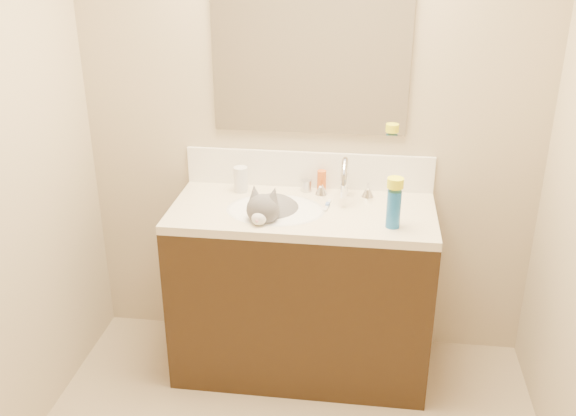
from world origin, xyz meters
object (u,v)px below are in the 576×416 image
(silver_jar, at_px, (306,186))
(pill_bottle, at_px, (241,179))
(amber_bottle, at_px, (322,181))
(spray_can, at_px, (394,209))
(basin, at_px, (276,224))
(cat, at_px, (271,216))
(faucet, at_px, (344,182))
(vanity_cabinet, at_px, (302,294))

(silver_jar, bearing_deg, pill_bottle, -172.15)
(amber_bottle, xyz_separation_m, spray_can, (0.33, -0.36, 0.03))
(basin, relative_size, silver_jar, 7.83)
(amber_bottle, bearing_deg, silver_jar, -176.09)
(cat, height_order, amber_bottle, cat)
(faucet, height_order, pill_bottle, faucet)
(basin, distance_m, spray_can, 0.55)
(basin, height_order, spray_can, spray_can)
(vanity_cabinet, xyz_separation_m, silver_jar, (-0.00, 0.21, 0.48))
(faucet, bearing_deg, vanity_cabinet, -142.71)
(pill_bottle, height_order, silver_jar, pill_bottle)
(silver_jar, xyz_separation_m, spray_can, (0.41, -0.35, 0.05))
(faucet, xyz_separation_m, amber_bottle, (-0.11, 0.08, -0.03))
(cat, distance_m, pill_bottle, 0.28)
(pill_bottle, relative_size, spray_can, 0.75)
(faucet, xyz_separation_m, pill_bottle, (-0.50, 0.03, -0.02))
(basin, height_order, faucet, faucet)
(faucet, relative_size, cat, 0.69)
(pill_bottle, xyz_separation_m, amber_bottle, (0.38, 0.05, -0.01))
(faucet, bearing_deg, amber_bottle, 146.06)
(basin, xyz_separation_m, faucet, (0.30, 0.17, 0.16))
(basin, xyz_separation_m, pill_bottle, (-0.20, 0.19, 0.13))
(amber_bottle, bearing_deg, vanity_cabinet, -107.73)
(pill_bottle, bearing_deg, faucet, -3.17)
(vanity_cabinet, xyz_separation_m, pill_bottle, (-0.32, 0.16, 0.51))
(pill_bottle, distance_m, spray_can, 0.78)
(silver_jar, bearing_deg, cat, -119.06)
(pill_bottle, xyz_separation_m, spray_can, (0.72, -0.31, 0.02))
(basin, bearing_deg, amber_bottle, 52.22)
(spray_can, bearing_deg, faucet, 128.30)
(vanity_cabinet, height_order, pill_bottle, pill_bottle)
(vanity_cabinet, relative_size, cat, 2.97)
(faucet, distance_m, cat, 0.38)
(amber_bottle, height_order, spray_can, spray_can)
(amber_bottle, bearing_deg, cat, -130.05)
(cat, distance_m, spray_can, 0.56)
(basin, bearing_deg, spray_can, -12.22)
(spray_can, bearing_deg, amber_bottle, 133.15)
(basin, distance_m, silver_jar, 0.28)
(pill_bottle, bearing_deg, amber_bottle, 7.11)
(silver_jar, bearing_deg, amber_bottle, 3.91)
(faucet, relative_size, amber_bottle, 2.61)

